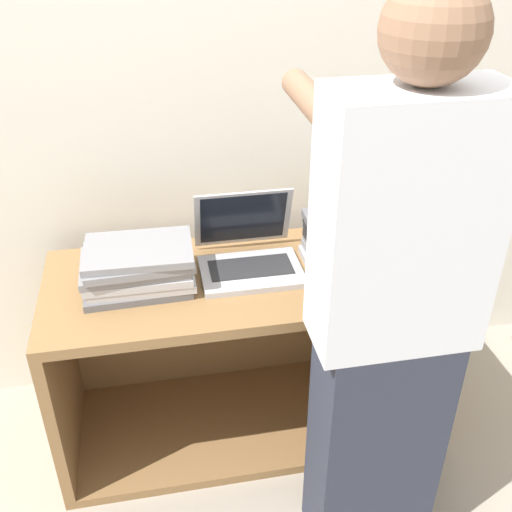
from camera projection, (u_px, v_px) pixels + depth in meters
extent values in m
plane|color=#9E9384|center=(267.00, 479.00, 2.08)|extent=(12.00, 12.00, 0.00)
cube|color=silver|center=(230.00, 82.00, 2.02)|extent=(8.00, 0.05, 2.40)
cube|color=olive|center=(251.00, 279.00, 1.98)|extent=(1.35, 0.56, 0.04)
cube|color=olive|center=(252.00, 416.00, 2.31)|extent=(1.35, 0.56, 0.04)
cube|color=olive|center=(62.00, 376.00, 2.04)|extent=(0.04, 0.56, 0.60)
cube|color=olive|center=(424.00, 331.00, 2.25)|extent=(0.04, 0.56, 0.60)
cube|color=olive|center=(240.00, 310.00, 2.36)|extent=(1.28, 0.04, 0.60)
cube|color=#B7B7BC|center=(251.00, 272.00, 1.96)|extent=(0.33, 0.23, 0.02)
cube|color=#28282B|center=(251.00, 267.00, 1.97)|extent=(0.27, 0.13, 0.00)
cube|color=#B7B7BC|center=(243.00, 218.00, 2.03)|extent=(0.33, 0.08, 0.22)
cube|color=black|center=(243.00, 218.00, 2.03)|extent=(0.29, 0.06, 0.20)
cube|color=slate|center=(138.00, 283.00, 1.90)|extent=(0.34, 0.24, 0.02)
cube|color=#B7B7BC|center=(141.00, 276.00, 1.90)|extent=(0.33, 0.23, 0.02)
cube|color=#B7B7BC|center=(138.00, 270.00, 1.88)|extent=(0.33, 0.23, 0.02)
cube|color=gray|center=(135.00, 263.00, 1.87)|extent=(0.34, 0.24, 0.02)
cube|color=gray|center=(138.00, 257.00, 1.85)|extent=(0.34, 0.25, 0.02)
cube|color=gray|center=(138.00, 250.00, 1.84)|extent=(0.34, 0.24, 0.02)
cube|color=#B7B7BC|center=(354.00, 261.00, 2.02)|extent=(0.34, 0.24, 0.02)
cube|color=gray|center=(358.00, 253.00, 2.01)|extent=(0.33, 0.23, 0.02)
cube|color=gray|center=(359.00, 247.00, 2.00)|extent=(0.33, 0.23, 0.02)
cube|color=#232326|center=(360.00, 243.00, 1.98)|extent=(0.34, 0.24, 0.02)
cube|color=#232326|center=(360.00, 236.00, 1.97)|extent=(0.34, 0.24, 0.02)
cube|color=#232326|center=(361.00, 229.00, 1.96)|extent=(0.34, 0.25, 0.02)
cube|color=slate|center=(359.00, 224.00, 1.94)|extent=(0.34, 0.25, 0.02)
cube|color=#2D3342|center=(373.00, 443.00, 1.72)|extent=(0.34, 0.20, 0.79)
cube|color=white|center=(405.00, 225.00, 1.35)|extent=(0.40, 0.20, 0.63)
sphere|color=#8C664C|center=(434.00, 30.00, 1.13)|extent=(0.21, 0.21, 0.21)
cylinder|color=#8C664C|center=(311.00, 100.00, 1.43)|extent=(0.07, 0.32, 0.07)
cylinder|color=#8C664C|center=(436.00, 93.00, 1.48)|extent=(0.07, 0.32, 0.07)
cube|color=red|center=(367.00, 227.00, 1.89)|extent=(0.06, 0.02, 0.01)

